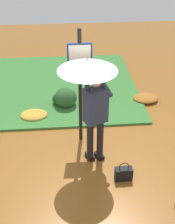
# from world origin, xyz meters

# --- Properties ---
(ground_plane) EXTENTS (18.00, 18.00, 0.00)m
(ground_plane) POSITION_xyz_m (0.00, 0.00, 0.00)
(ground_plane) COLOR brown
(grass_verge) EXTENTS (4.80, 4.00, 0.05)m
(grass_verge) POSITION_xyz_m (0.95, -3.16, 0.03)
(grass_verge) COLOR #387533
(grass_verge) RESTS_ON ground_plane
(person_with_umbrella) EXTENTS (0.96, 0.96, 2.04)m
(person_with_umbrella) POSITION_xyz_m (0.02, -0.11, 1.55)
(person_with_umbrella) COLOR black
(person_with_umbrella) RESTS_ON ground_plane
(info_sign_post) EXTENTS (0.44, 0.07, 2.30)m
(info_sign_post) POSITION_xyz_m (0.16, -0.77, 1.44)
(info_sign_post) COLOR black
(info_sign_post) RESTS_ON ground_plane
(handbag) EXTENTS (0.30, 0.15, 0.37)m
(handbag) POSITION_xyz_m (-0.50, 0.44, 0.13)
(handbag) COLOR black
(handbag) RESTS_ON ground_plane
(shrub_cluster) EXTENTS (0.58, 0.53, 0.48)m
(shrub_cluster) POSITION_xyz_m (0.46, -2.11, 0.22)
(shrub_cluster) COLOR #285628
(shrub_cluster) RESTS_ON ground_plane
(leaf_pile_near_person) EXTENTS (0.62, 0.50, 0.14)m
(leaf_pile_near_person) POSITION_xyz_m (-1.55, -2.20, 0.07)
(leaf_pile_near_person) COLOR #A86023
(leaf_pile_near_person) RESTS_ON ground_plane
(leaf_pile_by_bench) EXTENTS (0.61, 0.49, 0.13)m
(leaf_pile_by_bench) POSITION_xyz_m (1.16, -1.67, 0.07)
(leaf_pile_by_bench) COLOR gold
(leaf_pile_by_bench) RESTS_ON ground_plane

